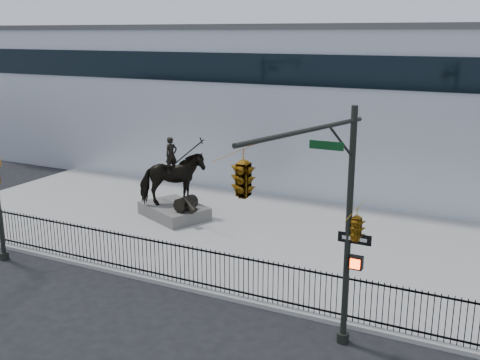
% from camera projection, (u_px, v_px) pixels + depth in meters
% --- Properties ---
extents(ground, '(120.00, 120.00, 0.00)m').
position_uv_depth(ground, '(144.00, 297.00, 19.43)').
color(ground, black).
rests_on(ground, ground).
extents(plaza, '(30.00, 12.00, 0.15)m').
position_uv_depth(plaza, '(235.00, 232.00, 25.47)').
color(plaza, '#9D9C9A').
rests_on(plaza, ground).
extents(building, '(44.00, 14.00, 9.00)m').
position_uv_depth(building, '(328.00, 103.00, 35.60)').
color(building, silver).
rests_on(building, ground).
extents(picket_fence, '(22.10, 0.10, 1.50)m').
position_uv_depth(picket_fence, '(164.00, 260.00, 20.28)').
color(picket_fence, black).
rests_on(picket_fence, plaza).
extents(statue_plinth, '(3.85, 3.36, 0.60)m').
position_uv_depth(statue_plinth, '(174.00, 211.00, 27.26)').
color(statue_plinth, '#534F4B').
rests_on(statue_plinth, plaza).
extents(equestrian_statue, '(3.78, 3.23, 3.50)m').
position_uv_depth(equestrian_statue, '(174.00, 180.00, 26.82)').
color(equestrian_statue, black).
rests_on(equestrian_statue, statue_plinth).
extents(traffic_signal_right, '(2.17, 6.86, 7.00)m').
position_uv_depth(traffic_signal_right, '(305.00, 202.00, 13.67)').
color(traffic_signal_right, '#242722').
rests_on(traffic_signal_right, ground).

